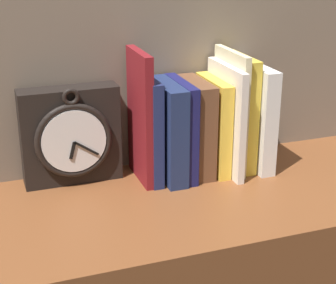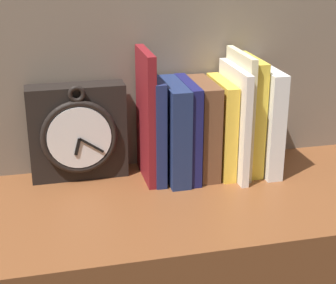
{
  "view_description": "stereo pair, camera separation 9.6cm",
  "coord_description": "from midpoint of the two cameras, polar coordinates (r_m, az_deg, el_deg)",
  "views": [
    {
      "loc": [
        -0.3,
        -0.85,
        1.32
      ],
      "look_at": [
        0.0,
        0.0,
        0.98
      ],
      "focal_mm": 60.0,
      "sensor_mm": 36.0,
      "label": 1
    },
    {
      "loc": [
        -0.21,
        -0.87,
        1.32
      ],
      "look_at": [
        0.0,
        0.0,
        0.98
      ],
      "focal_mm": 60.0,
      "sensor_mm": 36.0,
      "label": 2
    }
  ],
  "objects": [
    {
      "name": "book_slot9_white",
      "position": [
        1.13,
        6.35,
        2.58
      ],
      "size": [
        0.03,
        0.14,
        0.21
      ],
      "color": "white",
      "rests_on": "bookshelf"
    },
    {
      "name": "book_slot1_navy",
      "position": [
        1.06,
        -4.45,
        1.31
      ],
      "size": [
        0.02,
        0.12,
        0.2
      ],
      "color": "navy",
      "rests_on": "bookshelf"
    },
    {
      "name": "book_slot0_maroon",
      "position": [
        1.05,
        -5.45,
        2.5
      ],
      "size": [
        0.02,
        0.12,
        0.25
      ],
      "color": "maroon",
      "rests_on": "bookshelf"
    },
    {
      "name": "book_slot4_brown",
      "position": [
        1.09,
        0.34,
        1.49
      ],
      "size": [
        0.04,
        0.13,
        0.19
      ],
      "color": "brown",
      "rests_on": "bookshelf"
    },
    {
      "name": "book_slot6_white",
      "position": [
        1.09,
        3.39,
        2.31
      ],
      "size": [
        0.01,
        0.15,
        0.21
      ],
      "color": "white",
      "rests_on": "bookshelf"
    },
    {
      "name": "book_slot2_navy",
      "position": [
        1.07,
        -2.63,
        1.08
      ],
      "size": [
        0.04,
        0.14,
        0.19
      ],
      "color": "navy",
      "rests_on": "bookshelf"
    },
    {
      "name": "book_slot8_yellow",
      "position": [
        1.12,
        4.78,
        3.02
      ],
      "size": [
        0.03,
        0.13,
        0.23
      ],
      "color": "yellow",
      "rests_on": "bookshelf"
    },
    {
      "name": "book_slot5_yellow",
      "position": [
        1.1,
        2.13,
        1.68
      ],
      "size": [
        0.02,
        0.13,
        0.19
      ],
      "color": "yellow",
      "rests_on": "bookshelf"
    },
    {
      "name": "clock",
      "position": [
        1.07,
        -12.37,
        0.55
      ],
      "size": [
        0.18,
        0.06,
        0.19
      ],
      "color": "black",
      "rests_on": "bookshelf"
    },
    {
      "name": "book_slot7_cream",
      "position": [
        1.1,
        3.87,
        3.13
      ],
      "size": [
        0.01,
        0.14,
        0.24
      ],
      "color": "beige",
      "rests_on": "bookshelf"
    },
    {
      "name": "book_slot3_navy",
      "position": [
        1.08,
        -1.2,
        1.31
      ],
      "size": [
        0.02,
        0.13,
        0.19
      ],
      "color": "#181A52",
      "rests_on": "bookshelf"
    }
  ]
}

